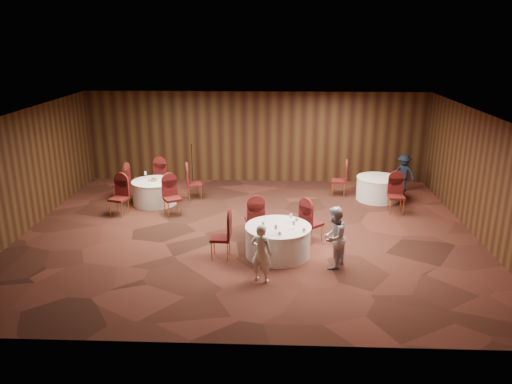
{
  "coord_description": "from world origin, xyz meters",
  "views": [
    {
      "loc": [
        0.71,
        -12.39,
        5.15
      ],
      "look_at": [
        0.2,
        0.2,
        1.1
      ],
      "focal_mm": 35.0,
      "sensor_mm": 36.0,
      "label": 1
    }
  ],
  "objects_px": {
    "woman_a": "(261,253)",
    "woman_b": "(334,238)",
    "table_left": "(155,192)",
    "table_right": "(378,188)",
    "man_c": "(403,173)",
    "mic_stand": "(193,174)",
    "table_main": "(278,240)"
  },
  "relations": [
    {
      "from": "man_c",
      "to": "woman_b",
      "type": "bearing_deg",
      "value": -79.96
    },
    {
      "from": "table_right",
      "to": "mic_stand",
      "type": "bearing_deg",
      "value": 168.96
    },
    {
      "from": "table_right",
      "to": "woman_b",
      "type": "xyz_separation_m",
      "value": [
        -1.95,
        -4.93,
        0.35
      ]
    },
    {
      "from": "table_right",
      "to": "woman_a",
      "type": "height_order",
      "value": "woman_a"
    },
    {
      "from": "woman_b",
      "to": "man_c",
      "type": "relative_size",
      "value": 1.14
    },
    {
      "from": "table_left",
      "to": "man_c",
      "type": "xyz_separation_m",
      "value": [
        8.08,
        1.64,
        0.26
      ]
    },
    {
      "from": "mic_stand",
      "to": "man_c",
      "type": "height_order",
      "value": "mic_stand"
    },
    {
      "from": "table_left",
      "to": "table_main",
      "type": "bearing_deg",
      "value": -43.38
    },
    {
      "from": "woman_b",
      "to": "man_c",
      "type": "height_order",
      "value": "woman_b"
    },
    {
      "from": "mic_stand",
      "to": "woman_b",
      "type": "height_order",
      "value": "mic_stand"
    },
    {
      "from": "table_main",
      "to": "man_c",
      "type": "xyz_separation_m",
      "value": [
        4.23,
        5.28,
        0.26
      ]
    },
    {
      "from": "mic_stand",
      "to": "man_c",
      "type": "bearing_deg",
      "value": -2.02
    },
    {
      "from": "table_left",
      "to": "mic_stand",
      "type": "bearing_deg",
      "value": 64.84
    },
    {
      "from": "table_main",
      "to": "woman_a",
      "type": "xyz_separation_m",
      "value": [
        -0.36,
        -1.35,
        0.28
      ]
    },
    {
      "from": "table_right",
      "to": "woman_a",
      "type": "xyz_separation_m",
      "value": [
        -3.57,
        -5.68,
        0.28
      ]
    },
    {
      "from": "table_main",
      "to": "man_c",
      "type": "bearing_deg",
      "value": 51.35
    },
    {
      "from": "woman_a",
      "to": "man_c",
      "type": "relative_size",
      "value": 1.04
    },
    {
      "from": "table_left",
      "to": "woman_a",
      "type": "distance_m",
      "value": 6.1
    },
    {
      "from": "table_left",
      "to": "woman_b",
      "type": "bearing_deg",
      "value": -39.68
    },
    {
      "from": "table_left",
      "to": "woman_a",
      "type": "relative_size",
      "value": 1.05
    },
    {
      "from": "woman_a",
      "to": "man_c",
      "type": "distance_m",
      "value": 8.06
    },
    {
      "from": "woman_b",
      "to": "table_main",
      "type": "bearing_deg",
      "value": -87.46
    },
    {
      "from": "mic_stand",
      "to": "woman_a",
      "type": "bearing_deg",
      "value": -69.26
    },
    {
      "from": "woman_a",
      "to": "woman_b",
      "type": "relative_size",
      "value": 0.91
    },
    {
      "from": "table_main",
      "to": "table_right",
      "type": "bearing_deg",
      "value": 53.46
    },
    {
      "from": "table_right",
      "to": "man_c",
      "type": "xyz_separation_m",
      "value": [
        1.02,
        0.95,
        0.26
      ]
    },
    {
      "from": "woman_b",
      "to": "mic_stand",
      "type": "bearing_deg",
      "value": -117.53
    },
    {
      "from": "woman_a",
      "to": "table_main",
      "type": "bearing_deg",
      "value": -82.88
    },
    {
      "from": "table_main",
      "to": "woman_b",
      "type": "height_order",
      "value": "woman_b"
    },
    {
      "from": "table_main",
      "to": "mic_stand",
      "type": "distance_m",
      "value": 6.28
    },
    {
      "from": "table_left",
      "to": "table_right",
      "type": "xyz_separation_m",
      "value": [
        7.07,
        0.69,
        0.0
      ]
    },
    {
      "from": "woman_b",
      "to": "man_c",
      "type": "bearing_deg",
      "value": -178.88
    }
  ]
}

